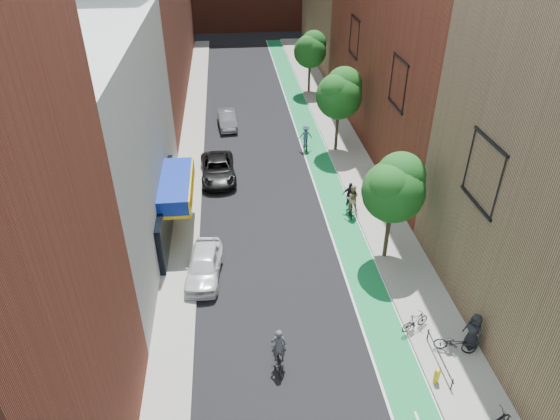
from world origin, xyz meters
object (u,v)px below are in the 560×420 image
object	(u,v)px
cyclist_lane_mid	(350,200)
fire_hydrant	(437,375)
parked_car_silver	(227,119)
parked_car_black	(218,169)
pedestrian	(473,331)
cyclist_lane_near	(352,202)
parked_car_white	(204,265)
cyclist_lane_far	(306,139)
cyclist_lead	(279,355)

from	to	relation	value
cyclist_lane_mid	fire_hydrant	distance (m)	13.88
parked_car_silver	cyclist_lane_mid	distance (m)	16.67
parked_car_black	pedestrian	bearing A→B (deg)	-59.38
parked_car_black	cyclist_lane_near	xyz separation A→B (m)	(8.53, -5.89, 0.23)
cyclist_lane_mid	parked_car_white	bearing A→B (deg)	41.31
cyclist_lane_mid	cyclist_lane_far	xyz separation A→B (m)	(-1.49, 9.43, 0.19)
parked_car_white	cyclist_lane_near	xyz separation A→B (m)	(9.30, 5.15, 0.20)
cyclist_lane_far	pedestrian	bearing A→B (deg)	99.86
cyclist_lane_near	fire_hydrant	bearing A→B (deg)	104.53
parked_car_black	pedestrian	xyz separation A→B (m)	(11.41, -17.45, 0.35)
parked_car_white	fire_hydrant	distance (m)	12.84
cyclist_lead	cyclist_lane_near	bearing A→B (deg)	-116.20
parked_car_black	cyclist_lane_far	bearing A→B (deg)	27.51
parked_car_white	cyclist_lane_mid	distance (m)	10.90
cyclist_lead	fire_hydrant	distance (m)	6.74
parked_car_white	cyclist_lead	world-z (taller)	cyclist_lead
parked_car_silver	cyclist_lead	world-z (taller)	cyclist_lead
cyclist_lead	cyclist_lane_far	xyz separation A→B (m)	(4.45, 21.66, 0.21)
pedestrian	fire_hydrant	xyz separation A→B (m)	(-2.28, -1.76, -0.53)
parked_car_black	cyclist_lane_mid	bearing A→B (deg)	-34.65
cyclist_lane_near	cyclist_lane_far	size ratio (longest dim) A/B	1.02
cyclist_lane_near	cyclist_lane_far	world-z (taller)	cyclist_lane_near
parked_car_black	cyclist_lead	world-z (taller)	cyclist_lead
fire_hydrant	cyclist_lane_near	bearing A→B (deg)	92.58
parked_car_black	pedestrian	distance (m)	20.86
cyclist_lane_far	cyclist_lane_mid	bearing A→B (deg)	97.37
cyclist_lane_near	fire_hydrant	xyz separation A→B (m)	(0.60, -13.32, -0.41)
parked_car_black	cyclist_lane_far	xyz separation A→B (m)	(7.04, 4.07, 0.23)
parked_car_white	cyclist_lane_far	distance (m)	17.02
parked_car_white	cyclist_lane_far	size ratio (longest dim) A/B	2.10
cyclist_lead	pedestrian	world-z (taller)	cyclist_lead
parked_car_white	cyclist_lead	xyz separation A→B (m)	(3.36, -6.54, 0.00)
parked_car_black	fire_hydrant	xyz separation A→B (m)	(9.13, -19.21, -0.18)
parked_car_white	pedestrian	bearing A→B (deg)	-21.98
parked_car_silver	cyclist_lane_near	distance (m)	17.15
parked_car_white	parked_car_silver	xyz separation A→B (m)	(1.60, 20.48, -0.06)
parked_car_white	cyclist_lead	distance (m)	7.35
parked_car_silver	cyclist_lane_far	bearing A→B (deg)	-44.98
cyclist_lane_far	pedestrian	size ratio (longest dim) A/B	1.13
cyclist_lead	pedestrian	bearing A→B (deg)	-178.43
parked_car_white	parked_car_black	bearing A→B (deg)	91.79
cyclist_lane_near	pedestrian	xyz separation A→B (m)	(2.88, -11.56, 0.13)
cyclist_lane_far	parked_car_white	bearing A→B (deg)	61.07
cyclist_lane_near	cyclist_lane_mid	world-z (taller)	cyclist_lane_near
parked_car_silver	cyclist_lane_near	size ratio (longest dim) A/B	1.96
cyclist_lane_far	parked_car_black	bearing A→B (deg)	28.44
cyclist_lane_mid	fire_hydrant	xyz separation A→B (m)	(0.60, -13.86, -0.23)
cyclist_lane_mid	parked_car_silver	bearing A→B (deg)	-52.65
parked_car_white	cyclist_lane_far	bearing A→B (deg)	68.46
parked_car_silver	cyclist_lead	size ratio (longest dim) A/B	1.95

